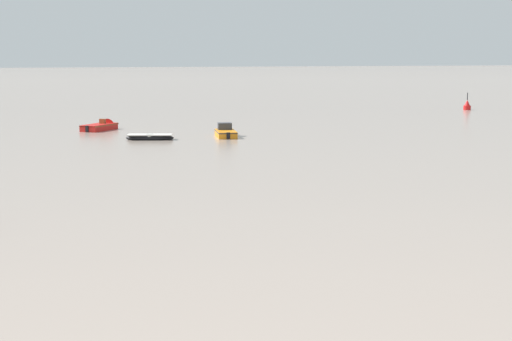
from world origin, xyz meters
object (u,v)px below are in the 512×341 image
object	(u,v)px
rowboat_moored_0	(150,138)
motorboat_moored_1	(225,133)
motorboat_moored_2	(103,127)
channel_buoy	(467,106)

from	to	relation	value
rowboat_moored_0	motorboat_moored_1	world-z (taller)	motorboat_moored_1
motorboat_moored_2	channel_buoy	xyz separation A→B (m)	(45.55, 14.27, 0.24)
motorboat_moored_1	channel_buoy	world-z (taller)	channel_buoy
motorboat_moored_2	channel_buoy	distance (m)	47.73
rowboat_moored_0	motorboat_moored_2	size ratio (longest dim) A/B	0.88
rowboat_moored_0	motorboat_moored_1	xyz separation A→B (m)	(6.53, 1.08, 0.08)
rowboat_moored_0	channel_buoy	xyz separation A→B (m)	(42.67, 24.01, 0.29)
rowboat_moored_0	motorboat_moored_1	bearing A→B (deg)	-155.97
motorboat_moored_1	motorboat_moored_2	size ratio (longest dim) A/B	0.97
channel_buoy	motorboat_moored_1	bearing A→B (deg)	-147.60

